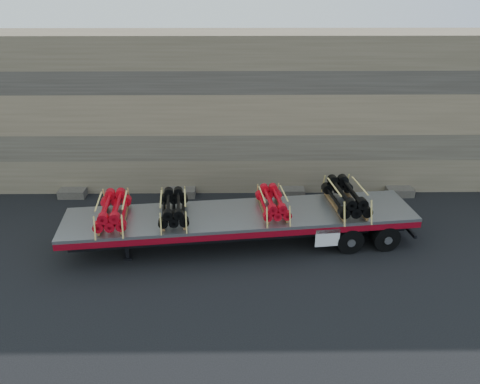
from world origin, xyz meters
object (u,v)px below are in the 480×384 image
object	(u,v)px
bundle_front	(113,211)
bundle_rear	(346,197)
bundle_midrear	(273,203)
bundle_midfront	(174,208)
trailer	(241,229)

from	to	relation	value
bundle_front	bundle_rear	size ratio (longest dim) A/B	0.92
bundle_midrear	bundle_midfront	bearing A→B (deg)	180.00
trailer	bundle_rear	size ratio (longest dim) A/B	5.39
bundle_rear	bundle_midfront	bearing A→B (deg)	180.00
bundle_front	bundle_midrear	size ratio (longest dim) A/B	1.11
bundle_front	bundle_midrear	bearing A→B (deg)	0.00
bundle_midfront	bundle_midrear	size ratio (longest dim) A/B	1.05
bundle_midfront	bundle_midrear	distance (m)	3.61
trailer	bundle_front	size ratio (longest dim) A/B	5.87
trailer	bundle_front	bearing A→B (deg)	-180.00
bundle_front	bundle_midrear	xyz separation A→B (m)	(5.71, 0.65, -0.04)
bundle_midfront	bundle_midrear	bearing A→B (deg)	0.00
bundle_midrear	bundle_rear	xyz separation A→B (m)	(2.76, 0.31, 0.07)
trailer	bundle_midfront	bearing A→B (deg)	180.00
trailer	bundle_midrear	world-z (taller)	bundle_midrear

